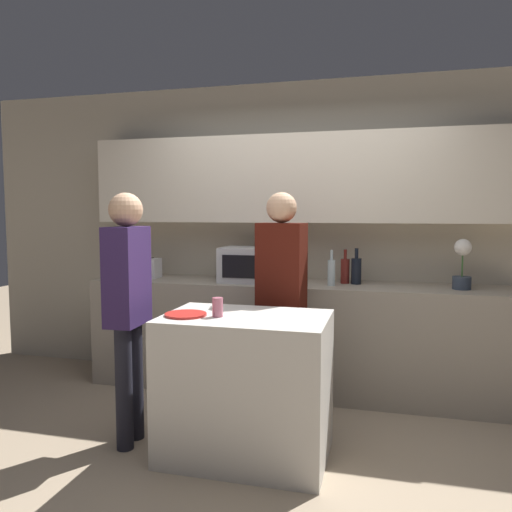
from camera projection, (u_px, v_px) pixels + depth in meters
ground_plane at (255, 469)px, 2.99m from camera, size 14.00×14.00×0.00m
back_wall at (302, 213)px, 4.46m from camera, size 6.40×0.40×2.70m
back_counter at (296, 337)px, 4.29m from camera, size 3.60×0.62×0.94m
kitchen_island at (246, 386)px, 3.13m from camera, size 1.02×0.68×0.90m
microwave at (252, 265)px, 4.32m from camera, size 0.52×0.39×0.30m
toaster at (145, 268)px, 4.58m from camera, size 0.26×0.16×0.18m
potted_plant at (462, 264)px, 3.89m from camera, size 0.14×0.14×0.39m
bottle_0 at (331, 272)px, 4.09m from camera, size 0.06×0.06×0.29m
bottle_1 at (345, 270)px, 4.22m from camera, size 0.07×0.07×0.29m
bottle_2 at (356, 270)px, 4.18m from camera, size 0.08×0.08×0.30m
plate_on_island at (186, 314)px, 3.09m from camera, size 0.26×0.26×0.01m
cup_0 at (218, 307)px, 3.05m from camera, size 0.07×0.07×0.12m
person_left at (281, 286)px, 3.63m from camera, size 0.37×0.24×1.68m
person_center at (128, 296)px, 3.25m from camera, size 0.22×0.35×1.66m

